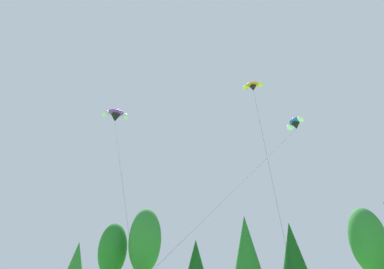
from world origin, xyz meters
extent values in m
cone|color=#2D7033|center=(-37.15, 55.65, 5.51)|extent=(3.52, 3.52, 6.47)
ellipsoid|color=#236628|center=(-26.43, 51.01, 6.65)|extent=(4.75, 4.75, 8.59)
ellipsoid|color=#2D7033|center=(-20.45, 50.91, 7.89)|extent=(5.31, 5.31, 10.20)
cone|color=#144719|center=(-12.85, 54.54, 5.09)|extent=(3.38, 3.38, 5.98)
cone|color=#236628|center=(-4.09, 52.07, 6.95)|extent=(4.03, 4.03, 8.16)
cone|color=#144719|center=(2.37, 54.36, 6.30)|extent=(3.80, 3.80, 7.40)
ellipsoid|color=#2D7033|center=(12.65, 54.23, 7.00)|extent=(4.91, 4.91, 9.04)
ellipsoid|color=blue|center=(5.06, 40.19, 20.02)|extent=(1.92, 2.04, 0.92)
ellipsoid|color=white|center=(5.72, 39.33, 19.71)|extent=(1.21, 1.19, 1.06)
ellipsoid|color=white|center=(4.39, 41.05, 19.71)|extent=(1.22, 1.18, 1.06)
cone|color=black|center=(5.13, 40.25, 19.35)|extent=(1.37, 1.37, 0.84)
cylinder|color=black|center=(-0.44, 31.18, 10.28)|extent=(11.15, 18.14, 17.32)
ellipsoid|color=orange|center=(1.05, 31.52, 20.64)|extent=(1.24, 0.73, 0.55)
ellipsoid|color=yellow|center=(1.82, 31.53, 20.42)|extent=(0.74, 0.62, 0.67)
ellipsoid|color=yellow|center=(0.28, 31.51, 20.42)|extent=(0.73, 0.62, 0.67)
cone|color=black|center=(1.05, 31.58, 20.16)|extent=(0.70, 0.70, 0.59)
cylinder|color=black|center=(1.84, 27.44, 10.53)|extent=(1.60, 8.29, 18.68)
ellipsoid|color=purple|center=(-16.26, 32.45, 20.97)|extent=(2.24, 2.08, 0.86)
ellipsoid|color=silver|center=(-15.28, 33.18, 20.62)|extent=(1.32, 1.35, 1.06)
ellipsoid|color=silver|center=(-17.24, 31.72, 20.62)|extent=(1.35, 1.26, 1.06)
cone|color=black|center=(-16.32, 32.53, 20.22)|extent=(1.53, 1.53, 0.94)
cylinder|color=black|center=(-11.16, 27.33, 10.68)|extent=(10.33, 10.43, 18.13)
camera|label=1|loc=(3.01, 5.41, 1.95)|focal=27.32mm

